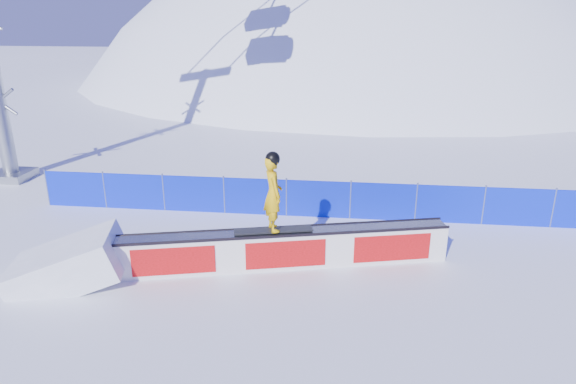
# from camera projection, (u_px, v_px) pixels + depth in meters

# --- Properties ---
(ground) EXTENTS (160.00, 160.00, 0.00)m
(ground) POSITION_uv_depth(u_px,v_px,m) (393.00, 295.00, 11.79)
(ground) COLOR white
(ground) RESTS_ON ground
(snow_hill) EXTENTS (64.00, 64.00, 64.00)m
(snow_hill) POSITION_uv_depth(u_px,v_px,m) (353.00, 240.00, 57.12)
(snow_hill) COLOR white
(snow_hill) RESTS_ON ground
(safety_fence) EXTENTS (22.05, 0.05, 1.30)m
(safety_fence) POSITION_uv_depth(u_px,v_px,m) (383.00, 202.00, 15.80)
(safety_fence) COLOR #081ED3
(safety_fence) RESTS_ON ground
(rail_box) EXTENTS (8.28, 2.65, 1.01)m
(rail_box) POSITION_uv_depth(u_px,v_px,m) (284.00, 249.00, 12.92)
(rail_box) COLOR white
(rail_box) RESTS_ON ground
(snow_ramp) EXTENTS (3.05, 2.31, 1.69)m
(snow_ramp) POSITION_uv_depth(u_px,v_px,m) (70.00, 280.00, 12.43)
(snow_ramp) COLOR white
(snow_ramp) RESTS_ON ground
(snowboarder) EXTENTS (1.97, 0.82, 2.03)m
(snowboarder) POSITION_uv_depth(u_px,v_px,m) (273.00, 193.00, 12.38)
(snowboarder) COLOR black
(snowboarder) RESTS_ON rail_box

